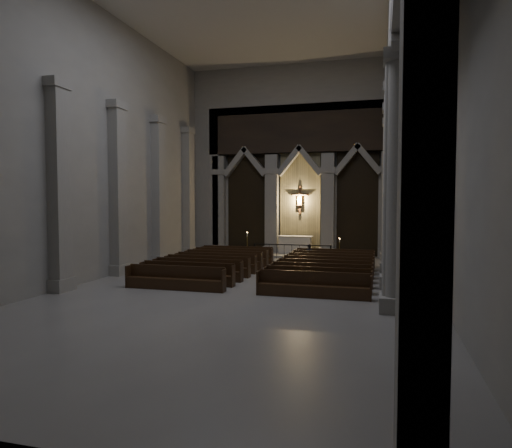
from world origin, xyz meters
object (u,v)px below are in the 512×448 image
at_px(candle_stand_right, 339,255).
at_px(pews, 267,270).
at_px(candle_stand_left, 247,251).
at_px(altar_rail, 292,249).
at_px(altar, 295,244).
at_px(worshipper, 309,255).

bearing_deg(candle_stand_right, pews, -114.61).
bearing_deg(candle_stand_left, altar_rail, -3.58).
height_order(altar, candle_stand_left, candle_stand_left).
distance_m(candle_stand_left, worshipper, 4.97).
distance_m(altar_rail, candle_stand_right, 2.78).
height_order(altar_rail, worshipper, worshipper).
bearing_deg(worshipper, candle_stand_right, 80.32).
bearing_deg(altar, pews, -88.84).
bearing_deg(worshipper, pews, -91.60).
height_order(altar_rail, candle_stand_right, candle_stand_right).
relative_size(candle_stand_left, pews, 0.16).
relative_size(altar, worshipper, 1.84).
xyz_separation_m(candle_stand_left, candle_stand_right, (5.55, -0.24, -0.07)).
bearing_deg(candle_stand_left, altar, 35.09).
xyz_separation_m(candle_stand_left, pews, (2.78, -6.29, -0.13)).
xyz_separation_m(candle_stand_right, worshipper, (-1.36, -2.43, 0.23)).
xyz_separation_m(altar, candle_stand_right, (2.93, -2.08, -0.34)).
bearing_deg(candle_stand_right, worshipper, -119.32).
height_order(candle_stand_right, pews, candle_stand_right).
bearing_deg(candle_stand_right, candle_stand_left, 177.55).
relative_size(pews, worshipper, 8.11).
height_order(altar, candle_stand_right, candle_stand_right).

